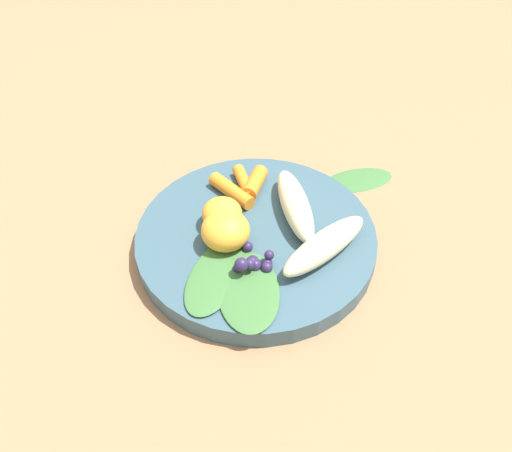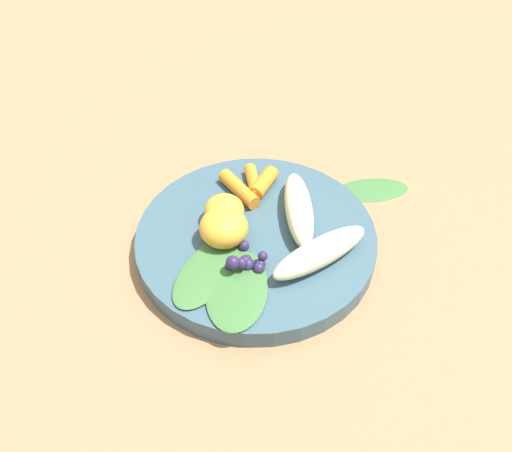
# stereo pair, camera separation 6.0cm
# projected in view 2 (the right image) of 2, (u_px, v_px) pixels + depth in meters

# --- Properties ---
(ground_plane) EXTENTS (2.40, 2.40, 0.00)m
(ground_plane) POSITION_uv_depth(u_px,v_px,m) (256.00, 247.00, 0.62)
(ground_plane) COLOR #99704C
(bowl) EXTENTS (0.27, 0.27, 0.02)m
(bowl) POSITION_uv_depth(u_px,v_px,m) (256.00, 240.00, 0.61)
(bowl) COLOR #385666
(bowl) RESTS_ON ground_plane
(banana_peeled_left) EXTENTS (0.09, 0.12, 0.03)m
(banana_peeled_left) POSITION_uv_depth(u_px,v_px,m) (299.00, 209.00, 0.61)
(banana_peeled_left) COLOR beige
(banana_peeled_left) RESTS_ON bowl
(banana_peeled_right) EXTENTS (0.09, 0.12, 0.03)m
(banana_peeled_right) POSITION_uv_depth(u_px,v_px,m) (320.00, 252.00, 0.56)
(banana_peeled_right) COLOR beige
(banana_peeled_right) RESTS_ON bowl
(orange_segment_near) EXTENTS (0.05, 0.05, 0.04)m
(orange_segment_near) POSITION_uv_depth(u_px,v_px,m) (224.00, 227.00, 0.58)
(orange_segment_near) COLOR #F4A833
(orange_segment_near) RESTS_ON bowl
(orange_segment_far) EXTENTS (0.05, 0.05, 0.03)m
(orange_segment_far) POSITION_uv_depth(u_px,v_px,m) (226.00, 208.00, 0.61)
(orange_segment_far) COLOR #F4A833
(orange_segment_far) RESTS_ON bowl
(carrot_front) EXTENTS (0.02, 0.05, 0.02)m
(carrot_front) POSITION_uv_depth(u_px,v_px,m) (264.00, 183.00, 0.65)
(carrot_front) COLOR orange
(carrot_front) RESTS_ON bowl
(carrot_mid_left) EXTENTS (0.04, 0.05, 0.01)m
(carrot_mid_left) POSITION_uv_depth(u_px,v_px,m) (253.00, 182.00, 0.65)
(carrot_mid_left) COLOR orange
(carrot_mid_left) RESTS_ON bowl
(carrot_mid_right) EXTENTS (0.07, 0.05, 0.02)m
(carrot_mid_right) POSITION_uv_depth(u_px,v_px,m) (239.00, 189.00, 0.64)
(carrot_mid_right) COLOR orange
(carrot_mid_right) RESTS_ON bowl
(blueberry_pile) EXTENTS (0.04, 0.05, 0.03)m
(blueberry_pile) POSITION_uv_depth(u_px,v_px,m) (245.00, 262.00, 0.56)
(blueberry_pile) COLOR #2D234C
(blueberry_pile) RESTS_ON bowl
(kale_leaf_left) EXTENTS (0.05, 0.11, 0.00)m
(kale_leaf_left) POSITION_uv_depth(u_px,v_px,m) (208.00, 271.00, 0.56)
(kale_leaf_left) COLOR #3D7038
(kale_leaf_left) RESTS_ON bowl
(kale_leaf_right) EXTENTS (0.10, 0.12, 0.00)m
(kale_leaf_right) POSITION_uv_depth(u_px,v_px,m) (237.00, 289.00, 0.54)
(kale_leaf_right) COLOR #3D7038
(kale_leaf_right) RESTS_ON bowl
(kale_leaf_stray) EXTENTS (0.11, 0.09, 0.01)m
(kale_leaf_stray) POSITION_uv_depth(u_px,v_px,m) (372.00, 189.00, 0.69)
(kale_leaf_stray) COLOR #3D7038
(kale_leaf_stray) RESTS_ON ground_plane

